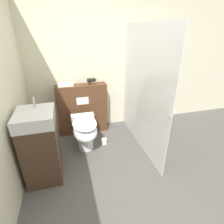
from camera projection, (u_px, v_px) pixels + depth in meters
The scene contains 9 objects.
ground_plane at pixel (132, 194), 2.22m from camera, with size 12.00×12.00×0.00m, color #565451.
wall_back at pixel (99, 66), 3.34m from camera, with size 8.00×0.06×2.50m.
partition_panel at pixel (83, 109), 3.39m from camera, with size 0.93×0.23×0.98m.
shower_glass at pixel (143, 91), 2.80m from camera, with size 0.04×1.71×1.99m.
toilet at pixel (85, 132), 2.89m from camera, with size 0.39×0.66×0.56m.
sink_vanity at pixel (41, 146), 2.29m from camera, with size 0.45×0.50×1.15m.
hair_drier at pixel (92, 80), 3.17m from camera, with size 0.18×0.07×0.12m.
folded_towel at pixel (66, 84), 3.11m from camera, with size 0.27×0.14×0.05m.
spare_toilet_roll at pixel (104, 141), 3.18m from camera, with size 0.10×0.10×0.10m.
Camera 1 is at (-0.65, -1.43, 1.90)m, focal length 28.00 mm.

